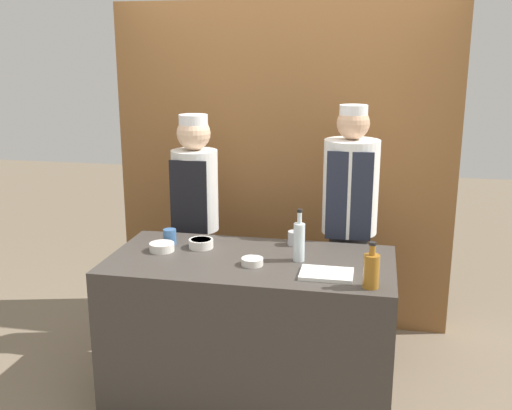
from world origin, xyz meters
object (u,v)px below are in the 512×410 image
(sauce_bowl_purple, at_px, (252,261))
(cutting_board, at_px, (326,274))
(chef_right, at_px, (349,225))
(chef_left, at_px, (196,220))
(sauce_bowl_brown, at_px, (201,243))
(cup_blue, at_px, (170,237))
(bottle_clear, at_px, (299,241))
(cup_steel, at_px, (295,238))
(bottle_amber, at_px, (371,270))
(sauce_bowl_orange, at_px, (162,247))

(sauce_bowl_purple, distance_m, cutting_board, 0.43)
(chef_right, bearing_deg, chef_left, 179.99)
(sauce_bowl_brown, relative_size, cup_blue, 1.57)
(chef_left, bearing_deg, cutting_board, -40.29)
(bottle_clear, xyz_separation_m, cup_steel, (-0.06, 0.28, -0.08))
(bottle_clear, bearing_deg, bottle_amber, -38.60)
(cup_steel, bearing_deg, chef_right, 47.73)
(sauce_bowl_brown, bearing_deg, sauce_bowl_purple, -32.60)
(sauce_bowl_brown, bearing_deg, cup_steel, 17.03)
(chef_left, bearing_deg, bottle_amber, -38.07)
(sauce_bowl_brown, xyz_separation_m, sauce_bowl_orange, (-0.21, -0.11, -0.00))
(cup_steel, height_order, cup_blue, cup_blue)
(bottle_amber, xyz_separation_m, bottle_clear, (-0.41, 0.33, 0.02))
(sauce_bowl_brown, xyz_separation_m, cup_blue, (-0.21, 0.03, 0.02))
(cup_blue, bearing_deg, cup_steel, 10.45)
(sauce_bowl_orange, bearing_deg, chef_left, 88.10)
(sauce_bowl_brown, height_order, cup_steel, cup_steel)
(sauce_bowl_purple, relative_size, sauce_bowl_brown, 0.82)
(cup_blue, bearing_deg, cutting_board, -19.09)
(cutting_board, relative_size, bottle_amber, 1.16)
(bottle_amber, bearing_deg, chef_right, 99.42)
(cup_steel, bearing_deg, sauce_bowl_purple, -114.30)
(sauce_bowl_purple, distance_m, sauce_bowl_brown, 0.44)
(sauce_bowl_purple, xyz_separation_m, bottle_amber, (0.66, -0.20, 0.07))
(cutting_board, height_order, chef_left, chef_left)
(bottle_clear, height_order, cup_steel, bottle_clear)
(sauce_bowl_purple, relative_size, cup_steel, 1.42)
(cup_steel, xyz_separation_m, chef_right, (0.31, 0.35, 0.00))
(cutting_board, xyz_separation_m, chef_right, (0.08, 0.83, 0.04))
(bottle_amber, distance_m, chef_right, 0.97)
(chef_left, xyz_separation_m, chef_right, (1.06, -0.00, 0.02))
(sauce_bowl_orange, bearing_deg, sauce_bowl_brown, 26.34)
(chef_left, bearing_deg, sauce_bowl_brown, -69.54)
(cutting_board, height_order, cup_blue, cup_blue)
(sauce_bowl_orange, relative_size, chef_left, 0.09)
(sauce_bowl_brown, distance_m, chef_left, 0.55)
(cup_steel, height_order, chef_right, chef_right)
(sauce_bowl_purple, relative_size, cutting_board, 0.44)
(bottle_clear, bearing_deg, sauce_bowl_orange, 179.70)
(bottle_clear, height_order, chef_right, chef_right)
(sauce_bowl_purple, distance_m, chef_left, 0.94)
(sauce_bowl_orange, bearing_deg, chef_right, 29.92)
(bottle_amber, relative_size, chef_right, 0.14)
(cutting_board, distance_m, cup_blue, 1.06)
(sauce_bowl_orange, relative_size, bottle_amber, 0.62)
(sauce_bowl_brown, height_order, sauce_bowl_orange, sauce_bowl_brown)
(cup_steel, xyz_separation_m, cup_blue, (-0.76, -0.14, 0.00))
(sauce_bowl_orange, height_order, cutting_board, sauce_bowl_orange)
(bottle_amber, relative_size, chef_left, 0.15)
(cup_blue, bearing_deg, chef_right, 24.36)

